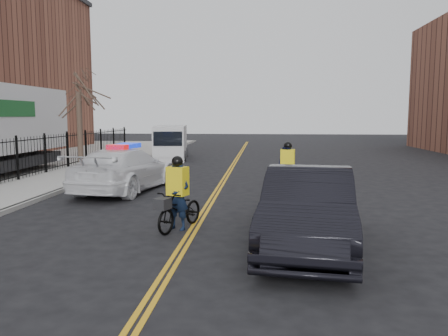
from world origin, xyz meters
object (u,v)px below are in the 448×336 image
dark_sedan (308,209)px  cargo_van (171,143)px  cyclist_far (287,173)px  cyclist_near (178,204)px  police_cruiser (125,169)px

dark_sedan → cargo_van: size_ratio=0.96×
cyclist_far → cyclist_near: bearing=-112.3°
dark_sedan → cyclist_near: cyclist_near is taller
cargo_van → cyclist_near: size_ratio=2.73×
dark_sedan → cargo_van: (-7.29, 19.60, 0.22)m
cyclist_near → cargo_van: bearing=124.1°
cargo_van → police_cruiser: bearing=-94.1°
dark_sedan → cyclist_near: bearing=164.6°
police_cruiser → dark_sedan: police_cruiser is taller
dark_sedan → cyclist_far: (-0.09, 6.82, -0.11)m
dark_sedan → cargo_van: bearing=117.3°
cargo_van → cyclist_far: bearing=-68.6°
police_cruiser → cyclist_near: bearing=128.0°
cargo_van → cyclist_far: size_ratio=2.80×
police_cruiser → dark_sedan: 9.44m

